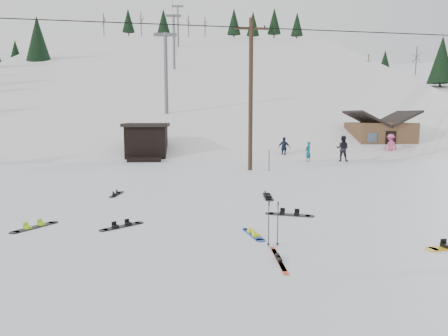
{
  "coord_description": "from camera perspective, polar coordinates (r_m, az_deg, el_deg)",
  "views": [
    {
      "loc": [
        -1.55,
        -10.07,
        3.33
      ],
      "look_at": [
        -0.37,
        4.51,
        1.4
      ],
      "focal_mm": 32.0,
      "sensor_mm": 36.0,
      "label": 1
    }
  ],
  "objects": [
    {
      "name": "hero_snowboard",
      "position": [
        11.37,
        4.22,
        -9.4
      ],
      "size": [
        0.48,
        1.33,
        0.09
      ],
      "rotation": [
        0.0,
        0.0,
        1.78
      ],
      "color": "#1A43AE",
      "rests_on": "ground"
    },
    {
      "name": "skier_dark",
      "position": [
        30.37,
        16.58,
        2.68
      ],
      "size": [
        1.14,
        1.06,
        1.87
      ],
      "primitive_type": "imported",
      "rotation": [
        0.0,
        0.0,
        2.63
      ],
      "color": "black",
      "rests_on": "ground"
    },
    {
      "name": "board_scatter_d",
      "position": [
        13.68,
        9.34,
        -6.54
      ],
      "size": [
        1.57,
        0.77,
        0.12
      ],
      "rotation": [
        0.0,
        0.0,
        -0.35
      ],
      "color": "black",
      "rests_on": "ground"
    },
    {
      "name": "board_scatter_a",
      "position": [
        12.52,
        -14.38,
        -8.02
      ],
      "size": [
        1.2,
        1.02,
        0.1
      ],
      "rotation": [
        0.0,
        0.0,
        0.67
      ],
      "color": "black",
      "rests_on": "ground"
    },
    {
      "name": "skier_teal",
      "position": [
        29.61,
        11.92,
        2.3
      ],
      "size": [
        0.63,
        0.59,
        1.44
      ],
      "primitive_type": "imported",
      "rotation": [
        0.0,
        0.0,
        3.79
      ],
      "color": "#0B5D71",
      "rests_on": "ground"
    },
    {
      "name": "board_scatter_b",
      "position": [
        17.52,
        -15.07,
        -3.62
      ],
      "size": [
        0.44,
        1.35,
        0.1
      ],
      "rotation": [
        0.0,
        0.0,
        1.4
      ],
      "color": "black",
      "rests_on": "ground"
    },
    {
      "name": "trail_sign",
      "position": [
        24.19,
        6.49,
        2.59
      ],
      "size": [
        0.5,
        0.09,
        1.85
      ],
      "color": "#595B60",
      "rests_on": "ground"
    },
    {
      "name": "skier_pink",
      "position": [
        34.8,
        22.69,
        2.98
      ],
      "size": [
        1.31,
        0.92,
        1.85
      ],
      "primitive_type": "imported",
      "rotation": [
        0.0,
        0.0,
        3.34
      ],
      "color": "#D94C84",
      "rests_on": "ground"
    },
    {
      "name": "board_scatter_f",
      "position": [
        16.53,
        6.28,
        -4.05
      ],
      "size": [
        0.43,
        1.7,
        0.12
      ],
      "rotation": [
        0.0,
        0.0,
        1.49
      ],
      "color": "black",
      "rests_on": "ground"
    },
    {
      "name": "utility_pole",
      "position": [
        24.37,
        3.84,
        10.68
      ],
      "size": [
        2.0,
        0.26,
        9.0
      ],
      "color": "#3A2819",
      "rests_on": "ground"
    },
    {
      "name": "ground",
      "position": [
        10.72,
        3.99,
        -10.6
      ],
      "size": [
        200.0,
        200.0,
        0.0
      ],
      "primitive_type": "plane",
      "color": "white",
      "rests_on": "ground"
    },
    {
      "name": "board_scatter_c",
      "position": [
        13.32,
        -25.43,
        -7.59
      ],
      "size": [
        1.03,
        1.31,
        0.11
      ],
      "rotation": [
        0.0,
        0.0,
        0.94
      ],
      "color": "black",
      "rests_on": "ground"
    },
    {
      "name": "skier_navy",
      "position": [
        31.14,
        8.59,
        2.85
      ],
      "size": [
        1.06,
        0.84,
        1.68
      ],
      "primitive_type": "imported",
      "rotation": [
        0.0,
        0.0,
        2.63
      ],
      "color": "#162138",
      "rests_on": "ground"
    },
    {
      "name": "lift_tower_mid",
      "position": [
        61.12,
        -7.18,
        17.85
      ],
      "size": [
        2.2,
        0.36,
        8.0
      ],
      "color": "#595B60",
      "rests_on": "ski_slope"
    },
    {
      "name": "ridge_right",
      "position": [
        73.33,
        28.25,
        -4.66
      ],
      "size": [
        45.66,
        93.98,
        54.59
      ],
      "primitive_type": "cube",
      "rotation": [
        0.21,
        -0.05,
        -0.12
      ],
      "color": "white",
      "rests_on": "ground"
    },
    {
      "name": "hero_skis",
      "position": [
        9.56,
        7.81,
        -12.77
      ],
      "size": [
        0.15,
        1.78,
        0.09
      ],
      "rotation": [
        0.0,
        0.0,
        -0.03
      ],
      "color": "#B03512",
      "rests_on": "ground"
    },
    {
      "name": "ski_poles",
      "position": [
        10.34,
        7.05,
        -7.87
      ],
      "size": [
        0.32,
        0.08,
        1.16
      ],
      "color": "black",
      "rests_on": "ground"
    },
    {
      "name": "lift_tower_far",
      "position": [
        82.0,
        -6.6,
        19.81
      ],
      "size": [
        2.2,
        0.36,
        8.0
      ],
      "color": "#595B60",
      "rests_on": "ski_slope"
    },
    {
      "name": "treeline_crest",
      "position": [
        96.14,
        -3.7,
        5.52
      ],
      "size": [
        50.0,
        6.0,
        10.0
      ],
      "primitive_type": null,
      "color": "black",
      "rests_on": "ski_slope"
    },
    {
      "name": "lift_tower_near",
      "position": [
        40.4,
        -8.3,
        13.88
      ],
      "size": [
        2.2,
        0.36,
        8.0
      ],
      "color": "#595B60",
      "rests_on": "ski_slope"
    },
    {
      "name": "cabin",
      "position": [
        37.92,
        21.33,
        4.21
      ],
      "size": [
        5.39,
        4.4,
        3.77
      ],
      "color": "brown",
      "rests_on": "ground"
    },
    {
      "name": "lift_hut",
      "position": [
        31.27,
        -10.96,
        3.78
      ],
      "size": [
        3.4,
        4.1,
        2.75
      ],
      "color": "black",
      "rests_on": "ground"
    },
    {
      "name": "ski_slope",
      "position": [
        66.87,
        -3.17,
        -5.75
      ],
      "size": [
        60.0,
        85.24,
        65.97
      ],
      "primitive_type": "cube",
      "rotation": [
        0.31,
        0.0,
        0.0
      ],
      "color": "white",
      "rests_on": "ground"
    }
  ]
}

